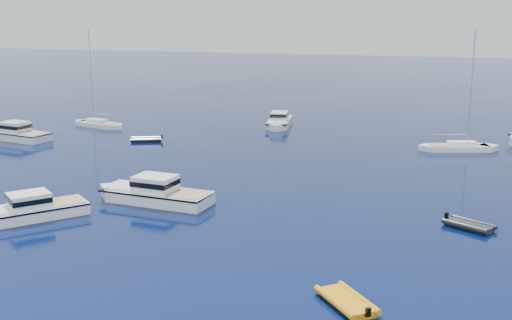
# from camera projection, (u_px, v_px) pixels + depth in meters

# --- Properties ---
(ground) EXTENTS (400.00, 400.00, 0.00)m
(ground) POSITION_uv_depth(u_px,v_px,m) (239.00, 292.00, 35.72)
(ground) COLOR #091A56
(ground) RESTS_ON ground
(motor_cruiser_left) EXTENTS (8.35, 9.30, 2.52)m
(motor_cruiser_left) POSITION_uv_depth(u_px,v_px,m) (28.00, 219.00, 48.33)
(motor_cruiser_left) COLOR white
(motor_cruiser_left) RESTS_ON ground
(motor_cruiser_centre) EXTENTS (10.95, 4.18, 2.81)m
(motor_cruiser_centre) POSITION_uv_depth(u_px,v_px,m) (153.00, 202.00, 52.63)
(motor_cruiser_centre) COLOR white
(motor_cruiser_centre) RESTS_ON ground
(motor_cruiser_far_l) EXTENTS (10.93, 5.12, 2.76)m
(motor_cruiser_far_l) POSITION_uv_depth(u_px,v_px,m) (15.00, 139.00, 78.42)
(motor_cruiser_far_l) COLOR silver
(motor_cruiser_far_l) RESTS_ON ground
(motor_cruiser_horizon) EXTENTS (4.25, 9.68, 2.45)m
(motor_cruiser_horizon) POSITION_uv_depth(u_px,v_px,m) (279.00, 126.00, 87.32)
(motor_cruiser_horizon) COLOR white
(motor_cruiser_horizon) RESTS_ON ground
(sailboat_centre) EXTENTS (9.70, 5.32, 13.84)m
(sailboat_centre) POSITION_uv_depth(u_px,v_px,m) (458.00, 151.00, 72.04)
(sailboat_centre) COLOR white
(sailboat_centre) RESTS_ON ground
(sailboat_far_l) EXTENTS (9.32, 4.62, 13.25)m
(sailboat_far_l) POSITION_uv_depth(u_px,v_px,m) (99.00, 127.00, 87.00)
(sailboat_far_l) COLOR silver
(sailboat_far_l) RESTS_ON ground
(tender_yellow) EXTENTS (4.35, 4.57, 0.95)m
(tender_yellow) POSITION_uv_depth(u_px,v_px,m) (347.00, 305.00, 34.13)
(tender_yellow) COLOR orange
(tender_yellow) RESTS_ON ground
(tender_grey_near) EXTENTS (4.16, 3.53, 0.95)m
(tender_grey_near) POSITION_uv_depth(u_px,v_px,m) (469.00, 228.00, 46.23)
(tender_grey_near) COLOR black
(tender_grey_near) RESTS_ON ground
(tender_grey_far) EXTENTS (4.28, 3.47, 0.95)m
(tender_grey_far) POSITION_uv_depth(u_px,v_px,m) (146.00, 141.00, 77.06)
(tender_grey_far) COLOR black
(tender_grey_far) RESTS_ON ground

